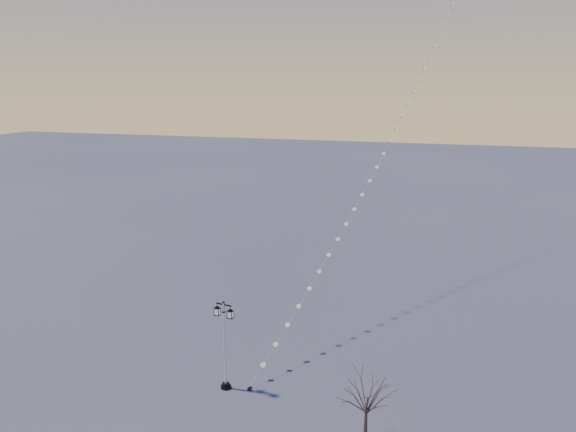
% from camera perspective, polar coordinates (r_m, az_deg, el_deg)
% --- Properties ---
extents(ground, '(300.00, 300.00, 0.00)m').
position_cam_1_polar(ground, '(33.22, -5.30, -18.27)').
color(ground, '#535454').
rests_on(ground, ground).
extents(street_lamp, '(1.35, 0.64, 5.39)m').
position_cam_1_polar(street_lamp, '(33.30, -6.40, -12.38)').
color(street_lamp, black).
rests_on(street_lamp, ground).
extents(bare_tree, '(2.08, 2.08, 3.44)m').
position_cam_1_polar(bare_tree, '(29.24, 7.92, -17.61)').
color(bare_tree, '#432F25').
rests_on(bare_tree, ground).
extents(kite_train, '(11.22, 50.23, 35.36)m').
position_cam_1_polar(kite_train, '(52.62, 11.86, 13.19)').
color(kite_train, black).
rests_on(kite_train, ground).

